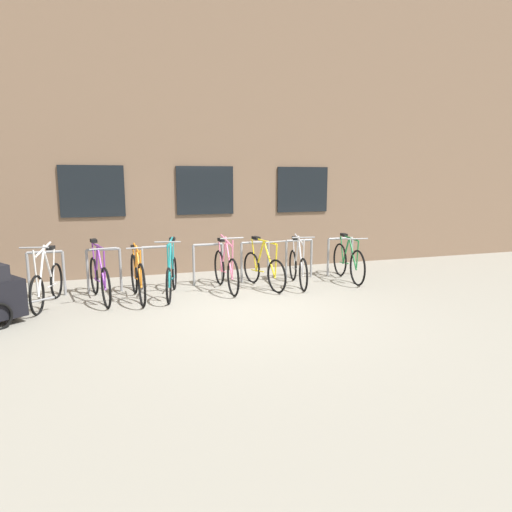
% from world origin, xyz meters
% --- Properties ---
extents(ground_plane, '(42.00, 42.00, 0.00)m').
position_xyz_m(ground_plane, '(0.00, 0.00, 0.00)').
color(ground_plane, gray).
extents(storefront_building, '(28.00, 7.46, 6.84)m').
position_xyz_m(storefront_building, '(0.00, 6.91, 3.42)').
color(storefront_building, '#7A604C').
rests_on(storefront_building, ground).
extents(bike_rack, '(6.64, 0.05, 0.85)m').
position_xyz_m(bike_rack, '(-0.23, 1.90, 0.52)').
color(bike_rack, gray).
rests_on(bike_rack, ground).
extents(bicycle_yellow, '(0.49, 1.61, 1.00)m').
position_xyz_m(bicycle_yellow, '(0.77, 1.37, 0.37)').
color(bicycle_yellow, black).
rests_on(bicycle_yellow, ground).
extents(bicycle_white, '(0.47, 1.67, 1.10)m').
position_xyz_m(bicycle_white, '(-3.15, 1.28, 0.37)').
color(bicycle_white, black).
rests_on(bicycle_white, ground).
extents(bicycle_silver, '(0.47, 1.61, 1.06)m').
position_xyz_m(bicycle_silver, '(1.50, 1.34, 0.37)').
color(bicycle_silver, black).
rests_on(bicycle_silver, ground).
extents(bicycle_green, '(0.44, 1.68, 0.98)m').
position_xyz_m(bicycle_green, '(2.70, 1.42, 0.39)').
color(bicycle_green, black).
rests_on(bicycle_green, ground).
extents(bicycle_orange, '(0.44, 1.75, 1.02)m').
position_xyz_m(bicycle_orange, '(-1.66, 1.22, 0.40)').
color(bicycle_orange, black).
rests_on(bicycle_orange, ground).
extents(bicycle_teal, '(0.53, 1.65, 1.10)m').
position_xyz_m(bicycle_teal, '(-1.05, 1.27, 0.38)').
color(bicycle_teal, black).
rests_on(bicycle_teal, ground).
extents(bicycle_purple, '(0.52, 1.76, 1.07)m').
position_xyz_m(bicycle_purple, '(-2.31, 1.36, 0.39)').
color(bicycle_purple, black).
rests_on(bicycle_purple, ground).
extents(bicycle_pink, '(0.44, 1.70, 1.10)m').
position_xyz_m(bicycle_pink, '(0.01, 1.41, 0.39)').
color(bicycle_pink, black).
rests_on(bicycle_pink, ground).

